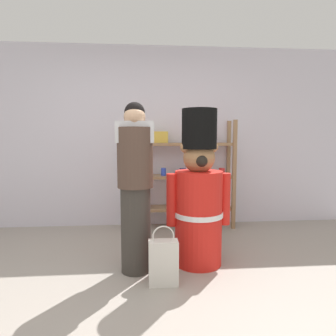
{
  "coord_description": "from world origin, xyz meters",
  "views": [
    {
      "loc": [
        0.07,
        -2.18,
        1.29
      ],
      "look_at": [
        0.3,
        0.65,
        1.0
      ],
      "focal_mm": 31.49,
      "sensor_mm": 36.0,
      "label": 1
    }
  ],
  "objects_px": {
    "person_shopper": "(135,186)",
    "shopping_bag": "(163,262)",
    "teddy_bear_guard": "(199,198)",
    "merchandise_shelf": "(182,174)"
  },
  "relations": [
    {
      "from": "teddy_bear_guard",
      "to": "person_shopper",
      "type": "relative_size",
      "value": 0.97
    },
    {
      "from": "person_shopper",
      "to": "shopping_bag",
      "type": "relative_size",
      "value": 3.05
    },
    {
      "from": "teddy_bear_guard",
      "to": "shopping_bag",
      "type": "height_order",
      "value": "teddy_bear_guard"
    },
    {
      "from": "merchandise_shelf",
      "to": "teddy_bear_guard",
      "type": "relative_size",
      "value": 0.98
    },
    {
      "from": "merchandise_shelf",
      "to": "shopping_bag",
      "type": "bearing_deg",
      "value": -102.99
    },
    {
      "from": "teddy_bear_guard",
      "to": "person_shopper",
      "type": "distance_m",
      "value": 0.66
    },
    {
      "from": "teddy_bear_guard",
      "to": "merchandise_shelf",
      "type": "bearing_deg",
      "value": 89.95
    },
    {
      "from": "teddy_bear_guard",
      "to": "shopping_bag",
      "type": "relative_size",
      "value": 2.96
    },
    {
      "from": "person_shopper",
      "to": "shopping_bag",
      "type": "xyz_separation_m",
      "value": [
        0.25,
        -0.29,
        -0.63
      ]
    },
    {
      "from": "merchandise_shelf",
      "to": "teddy_bear_guard",
      "type": "bearing_deg",
      "value": -90.05
    }
  ]
}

